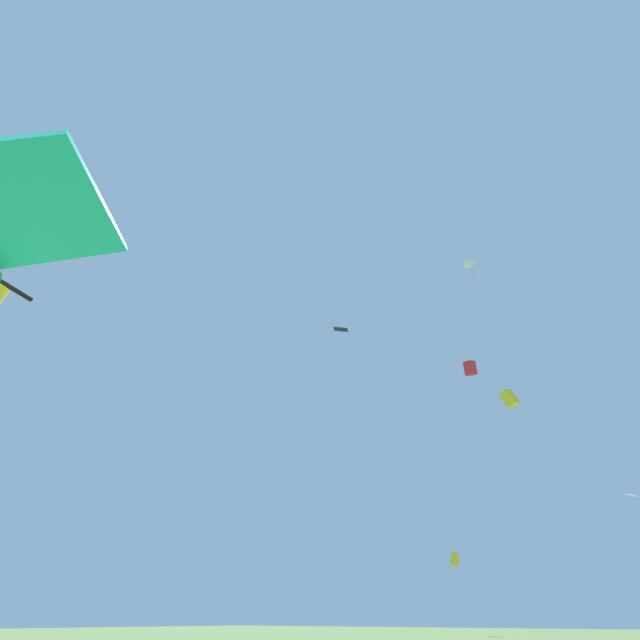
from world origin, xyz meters
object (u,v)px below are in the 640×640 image
(distant_kite_red_high_right, at_px, (470,368))
(distant_kite_white_mid_left, at_px, (470,266))
(distant_kite_black_low_right, at_px, (341,329))
(distant_kite_yellow_far_center, at_px, (455,560))
(distant_kite_yellow_overhead_distant, at_px, (509,398))
(distant_kite_white_mid_right, at_px, (632,495))

(distant_kite_red_high_right, bearing_deg, distant_kite_white_mid_left, -69.86)
(distant_kite_black_low_right, bearing_deg, distant_kite_white_mid_left, 53.44)
(distant_kite_black_low_right, xyz_separation_m, distant_kite_yellow_far_center, (-4.70, 20.19, -6.83))
(distant_kite_red_high_right, bearing_deg, distant_kite_black_low_right, -87.32)
(distant_kite_yellow_overhead_distant, bearing_deg, distant_kite_white_mid_left, -78.81)
(distant_kite_white_mid_left, bearing_deg, distant_kite_white_mid_right, 54.21)
(distant_kite_black_low_right, xyz_separation_m, distant_kite_white_mid_right, (7.50, 10.23, -5.98))
(distant_kite_white_mid_left, bearing_deg, distant_kite_yellow_far_center, 122.93)
(distant_kite_red_high_right, bearing_deg, distant_kite_yellow_far_center, -169.28)
(distant_kite_white_mid_left, distance_m, distant_kite_yellow_overhead_distant, 12.00)
(distant_kite_red_high_right, bearing_deg, distant_kite_white_mid_right, -51.52)
(distant_kite_white_mid_right, relative_size, distant_kite_white_mid_left, 0.39)
(distant_kite_black_low_right, height_order, distant_kite_white_mid_right, distant_kite_black_low_right)
(distant_kite_black_low_right, distance_m, distant_kite_yellow_far_center, 21.82)
(distant_kite_yellow_overhead_distant, bearing_deg, distant_kite_red_high_right, 132.69)
(distant_kite_black_low_right, distance_m, distant_kite_white_mid_left, 9.27)
(distant_kite_black_low_right, xyz_separation_m, distant_kite_white_mid_left, (4.47, 6.03, 5.44))
(distant_kite_black_low_right, bearing_deg, distant_kite_red_high_right, 92.68)
(distant_kite_red_high_right, height_order, distant_kite_yellow_far_center, distant_kite_red_high_right)
(distant_kite_black_low_right, relative_size, distant_kite_white_mid_left, 0.48)
(distant_kite_black_low_right, distance_m, distant_kite_yellow_overhead_distant, 17.73)
(distant_kite_black_low_right, relative_size, distant_kite_white_mid_right, 1.24)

